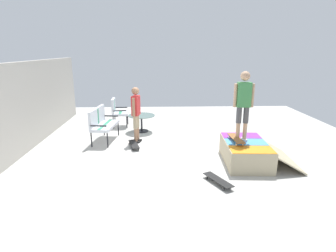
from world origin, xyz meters
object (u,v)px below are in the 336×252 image
object	(u,v)px
patio_chair_near_house	(117,110)
person_skater	(244,101)
person_watching	(136,111)
skateboard_on_ramp	(236,138)
skate_ramp	(247,152)
skateboard_by_bench	(134,144)
skateboard_spare	(218,180)
patio_bench	(101,121)
patio_table	(142,120)

from	to	relation	value
patio_chair_near_house	person_skater	xyz separation A→B (m)	(-3.34, -3.51, 0.90)
person_watching	skateboard_on_ramp	distance (m)	3.06
skate_ramp	skateboard_by_bench	bearing A→B (deg)	67.18
skate_ramp	skateboard_spare	world-z (taller)	skate_ramp
patio_bench	person_watching	size ratio (longest dim) A/B	0.79
patio_bench	person_skater	world-z (taller)	person_skater
patio_chair_near_house	skateboard_by_bench	bearing A→B (deg)	-161.13
patio_chair_near_house	skateboard_spare	size ratio (longest dim) A/B	1.27
person_watching	skateboard_on_ramp	world-z (taller)	person_watching
patio_chair_near_house	person_skater	distance (m)	4.93
patio_chair_near_house	person_skater	bearing A→B (deg)	-133.62
skateboard_on_ramp	skateboard_by_bench	bearing A→B (deg)	65.12
patio_bench	skateboard_spare	world-z (taller)	patio_bench
patio_bench	skateboard_by_bench	distance (m)	1.30
patio_table	person_watching	distance (m)	1.23
person_skater	skateboard_spare	size ratio (longest dim) A/B	2.09
person_skater	skate_ramp	bearing A→B (deg)	-132.42
person_watching	person_skater	bearing A→B (deg)	-120.18
patio_bench	patio_chair_near_house	size ratio (longest dim) A/B	1.28
skate_ramp	patio_bench	xyz separation A→B (m)	(1.82, 3.88, 0.35)
patio_table	skateboard_spare	bearing A→B (deg)	-155.23
person_watching	person_skater	xyz separation A→B (m)	(-1.56, -2.69, 0.55)
skate_ramp	patio_table	world-z (taller)	patio_table
patio_table	skateboard_by_bench	bearing A→B (deg)	174.95
patio_bench	patio_table	distance (m)	1.51
patio_table	skateboard_spare	distance (m)	4.30
skateboard_by_bench	skateboard_on_ramp	world-z (taller)	skateboard_on_ramp
patio_bench	person_skater	bearing A→B (deg)	-114.40
patio_table	skate_ramp	bearing A→B (deg)	-135.46
patio_bench	patio_table	size ratio (longest dim) A/B	1.45
person_watching	skateboard_by_bench	bearing A→B (deg)	173.93
patio_bench	patio_table	bearing A→B (deg)	-50.32
skateboard_spare	skateboard_by_bench	bearing A→B (deg)	39.77
patio_bench	skateboard_by_bench	world-z (taller)	patio_bench
skate_ramp	patio_table	size ratio (longest dim) A/B	1.99
patio_table	person_skater	distance (m)	3.88
patio_chair_near_house	person_watching	distance (m)	1.99
skate_ramp	skateboard_spare	size ratio (longest dim) A/B	2.22
skate_ramp	skateboard_on_ramp	xyz separation A→B (m)	(0.01, 0.28, 0.35)
skate_ramp	person_watching	size ratio (longest dim) A/B	1.08
skate_ramp	skateboard_on_ramp	bearing A→B (deg)	88.30
skateboard_on_ramp	person_skater	bearing A→B (deg)	-54.02
person_watching	skateboard_spare	xyz separation A→B (m)	(-2.80, -1.88, -0.88)
patio_bench	person_skater	size ratio (longest dim) A/B	0.78
patio_table	person_watching	xyz separation A→B (m)	(-1.09, 0.09, 0.56)
person_skater	skateboard_on_ramp	world-z (taller)	person_skater
person_skater	skateboard_on_ramp	xyz separation A→B (m)	(-0.11, 0.15, -0.90)
patio_bench	patio_chair_near_house	bearing A→B (deg)	-8.29
patio_bench	skateboard_spare	distance (m)	4.19
person_watching	skateboard_spare	world-z (taller)	person_watching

